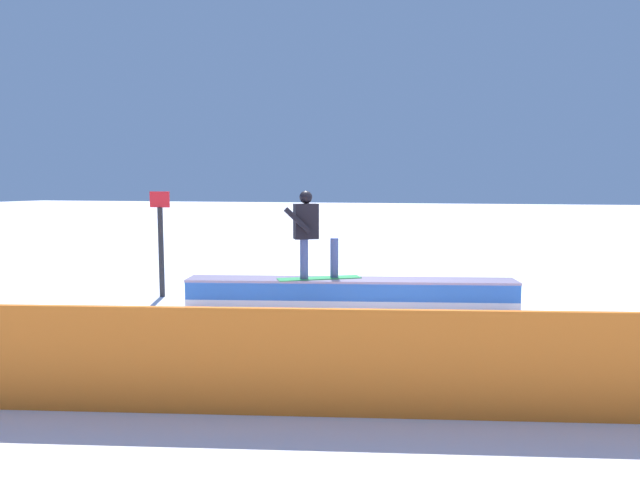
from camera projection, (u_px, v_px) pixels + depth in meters
name	position (u px, v px, depth m)	size (l,w,h in m)	color
ground_plane	(350.00, 308.00, 9.39)	(120.00, 120.00, 0.00)	white
grind_box	(350.00, 295.00, 9.37)	(5.64, 1.70, 0.52)	blue
snowboarder	(310.00, 231.00, 9.25)	(1.41, 0.97, 1.51)	green
safety_fence	(251.00, 361.00, 4.98)	(12.32, 0.06, 1.00)	orange
trail_marker	(161.00, 241.00, 10.31)	(0.40, 0.10, 2.01)	#262628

